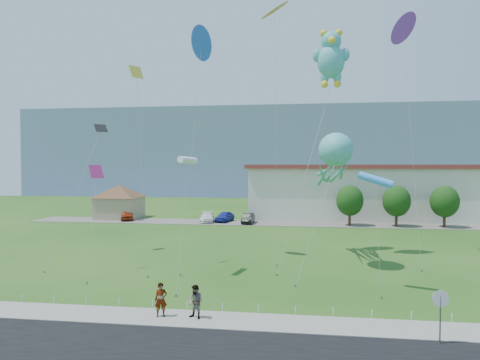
% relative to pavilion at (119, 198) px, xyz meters
% --- Properties ---
extents(ground, '(160.00, 160.00, 0.00)m').
position_rel_pavilion_xyz_m(ground, '(24.00, -38.00, -3.02)').
color(ground, '#1C4A15').
rests_on(ground, ground).
extents(sidewalk, '(80.00, 2.50, 0.10)m').
position_rel_pavilion_xyz_m(sidewalk, '(24.00, -40.75, -2.97)').
color(sidewalk, gray).
rests_on(sidewalk, ground).
extents(parking_strip, '(70.00, 6.00, 0.06)m').
position_rel_pavilion_xyz_m(parking_strip, '(24.00, -3.00, -2.99)').
color(parking_strip, '#59544C').
rests_on(parking_strip, ground).
extents(hill_ridge, '(160.00, 50.00, 25.00)m').
position_rel_pavilion_xyz_m(hill_ridge, '(24.00, 82.00, 9.48)').
color(hill_ridge, slate).
rests_on(hill_ridge, ground).
extents(pavilion, '(9.20, 9.20, 5.00)m').
position_rel_pavilion_xyz_m(pavilion, '(0.00, 0.00, 0.00)').
color(pavilion, tan).
rests_on(pavilion, ground).
extents(warehouse, '(61.00, 15.00, 8.20)m').
position_rel_pavilion_xyz_m(warehouse, '(50.00, 6.00, 1.10)').
color(warehouse, beige).
rests_on(warehouse, ground).
extents(stop_sign, '(0.80, 0.07, 2.50)m').
position_rel_pavilion_xyz_m(stop_sign, '(33.50, -42.21, -1.15)').
color(stop_sign, slate).
rests_on(stop_sign, ground).
extents(rope_fence, '(26.05, 0.05, 0.50)m').
position_rel_pavilion_xyz_m(rope_fence, '(24.00, -39.30, -2.77)').
color(rope_fence, white).
rests_on(rope_fence, ground).
extents(tree_near, '(3.60, 3.60, 5.47)m').
position_rel_pavilion_xyz_m(tree_near, '(34.00, -4.00, 0.36)').
color(tree_near, '#3F2B19').
rests_on(tree_near, ground).
extents(tree_mid, '(3.60, 3.60, 5.47)m').
position_rel_pavilion_xyz_m(tree_mid, '(40.00, -4.00, 0.36)').
color(tree_mid, '#3F2B19').
rests_on(tree_mid, ground).
extents(tree_far, '(3.60, 3.60, 5.47)m').
position_rel_pavilion_xyz_m(tree_far, '(46.00, -4.00, 0.36)').
color(tree_far, '#3F2B19').
rests_on(tree_far, ground).
extents(pedestrian_left, '(0.76, 0.63, 1.79)m').
position_rel_pavilion_xyz_m(pedestrian_left, '(19.94, -40.69, -2.03)').
color(pedestrian_left, gray).
rests_on(pedestrian_left, sidewalk).
extents(pedestrian_right, '(1.04, 0.94, 1.75)m').
position_rel_pavilion_xyz_m(pedestrian_right, '(21.84, -40.74, -2.05)').
color(pedestrian_right, gray).
rests_on(pedestrian_right, sidewalk).
extents(parked_car_red, '(3.18, 4.77, 1.51)m').
position_rel_pavilion_xyz_m(parked_car_red, '(2.29, -2.49, -2.21)').
color(parked_car_red, '#9B3313').
rests_on(parked_car_red, parking_strip).
extents(parked_car_white, '(2.55, 4.81, 1.33)m').
position_rel_pavilion_xyz_m(parked_car_white, '(14.35, -3.02, -2.30)').
color(parked_car_white, white).
rests_on(parked_car_white, parking_strip).
extents(parked_car_blue, '(2.62, 4.50, 1.44)m').
position_rel_pavilion_xyz_m(parked_car_blue, '(16.79, -2.43, -2.24)').
color(parked_car_blue, navy).
rests_on(parked_car_blue, parking_strip).
extents(parked_car_black, '(1.53, 4.12, 1.35)m').
position_rel_pavilion_xyz_m(parked_car_black, '(20.28, -3.64, -2.29)').
color(parked_car_black, black).
rests_on(parked_car_black, parking_strip).
extents(octopus_kite, '(4.50, 12.70, 10.68)m').
position_rel_pavilion_xyz_m(octopus_kite, '(30.07, -26.57, 5.58)').
color(octopus_kite, teal).
rests_on(octopus_kite, ground).
extents(teddy_bear_kite, '(6.08, 9.38, 20.27)m').
position_rel_pavilion_xyz_m(teddy_bear_kite, '(30.01, -22.88, 14.79)').
color(teddy_bear_kite, teal).
rests_on(teddy_bear_kite, ground).
extents(small_kite_purple, '(1.80, 7.48, 21.14)m').
position_rel_pavilion_xyz_m(small_kite_purple, '(36.47, -21.87, 16.87)').
color(small_kite_purple, purple).
rests_on(small_kite_purple, ground).
extents(small_kite_pink, '(1.93, 4.76, 8.05)m').
position_rel_pavilion_xyz_m(small_kite_pink, '(11.74, -31.43, 3.88)').
color(small_kite_pink, '#D42F7F').
rests_on(small_kite_pink, ground).
extents(small_kite_black, '(1.29, 9.33, 12.03)m').
position_rel_pavilion_xyz_m(small_kite_black, '(8.62, -25.11, 7.15)').
color(small_kite_black, black).
rests_on(small_kite_black, ground).
extents(small_kite_yellow, '(3.02, 4.72, 16.08)m').
position_rel_pavilion_xyz_m(small_kite_yellow, '(14.40, -29.47, 10.56)').
color(small_kite_yellow, gold).
rests_on(small_kite_yellow, ground).
extents(small_kite_orange, '(1.80, 6.82, 23.20)m').
position_rel_pavilion_xyz_m(small_kite_orange, '(24.93, -22.32, 18.83)').
color(small_kite_orange, '#F2A71A').
rests_on(small_kite_orange, ground).
extents(small_kite_blue, '(1.80, 7.70, 19.50)m').
position_rel_pavilion_xyz_m(small_kite_blue, '(18.65, -25.37, 15.31)').
color(small_kite_blue, blue).
rests_on(small_kite_blue, ground).
extents(small_kite_cyan, '(0.50, 3.09, 7.60)m').
position_rel_pavilion_xyz_m(small_kite_cyan, '(32.08, -33.86, 4.09)').
color(small_kite_cyan, '#3893FF').
rests_on(small_kite_cyan, ground).
extents(small_kite_white, '(0.98, 6.81, 8.92)m').
position_rel_pavilion_xyz_m(small_kite_white, '(19.00, -31.42, 5.39)').
color(small_kite_white, white).
rests_on(small_kite_white, ground).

